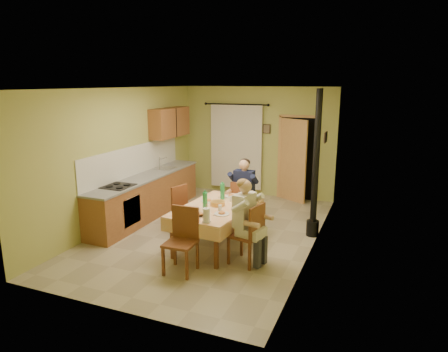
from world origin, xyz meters
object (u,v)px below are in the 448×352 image
at_px(chair_right, 246,246).
at_px(chair_left, 186,221).
at_px(stove_flue, 315,184).
at_px(dining_table, 216,226).
at_px(man_far, 244,185).
at_px(man_right, 246,212).
at_px(chair_near, 181,254).
at_px(chair_far, 243,213).

height_order(chair_right, chair_left, chair_right).
distance_m(chair_right, stove_flue, 1.96).
distance_m(dining_table, chair_right, 0.85).
distance_m(dining_table, man_far, 1.25).
relative_size(chair_right, man_right, 0.74).
height_order(dining_table, chair_right, chair_right).
height_order(dining_table, stove_flue, stove_flue).
height_order(man_right, stove_flue, stove_flue).
relative_size(chair_near, man_right, 0.74).
relative_size(chair_far, chair_near, 0.95).
relative_size(dining_table, chair_right, 1.88).
xyz_separation_m(man_right, stove_flue, (0.81, 1.63, 0.15)).
bearing_deg(chair_far, man_far, 90.00).
bearing_deg(dining_table, man_far, 89.06).
bearing_deg(dining_table, stove_flue, 42.67).
bearing_deg(chair_left, dining_table, 87.43).
bearing_deg(dining_table, man_right, -27.07).
distance_m(chair_far, stove_flue, 1.59).
bearing_deg(man_far, chair_far, -90.00).
bearing_deg(man_right, chair_left, 76.09).
height_order(man_far, man_right, same).
height_order(dining_table, chair_far, chair_far).
bearing_deg(man_far, chair_left, -135.49).
relative_size(chair_right, man_far, 0.74).
bearing_deg(chair_left, stove_flue, 129.76).
distance_m(chair_right, man_right, 0.59).
bearing_deg(dining_table, chair_far, 89.00).
distance_m(man_right, stove_flue, 1.82).
bearing_deg(man_far, dining_table, -95.10).
distance_m(chair_far, chair_right, 1.69).
height_order(dining_table, chair_near, chair_near).
bearing_deg(chair_left, man_far, 152.40).
height_order(chair_left, man_far, man_far).
bearing_deg(chair_right, man_right, 90.00).
bearing_deg(man_right, dining_table, 70.75).
height_order(chair_right, man_right, man_right).
distance_m(chair_left, stove_flue, 2.56).
bearing_deg(chair_near, chair_left, -67.60).
xyz_separation_m(chair_near, chair_right, (0.84, 0.68, 0.00)).
relative_size(man_far, man_right, 1.00).
distance_m(chair_far, chair_near, 2.26).
bearing_deg(chair_far, stove_flue, 2.96).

